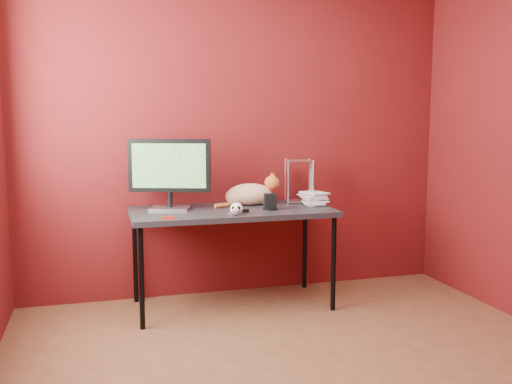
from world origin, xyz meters
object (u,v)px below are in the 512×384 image
object	(u,v)px
cat	(250,194)
skull_mug	(237,209)
speaker	(270,202)
monitor	(169,171)
book_stack	(305,136)
desk	(232,216)

from	to	relation	value
cat	skull_mug	world-z (taller)	cat
cat	speaker	size ratio (longest dim) A/B	4.48
monitor	speaker	size ratio (longest dim) A/B	4.91
monitor	book_stack	distance (m)	1.08
cat	skull_mug	distance (m)	0.47
speaker	book_stack	bearing A→B (deg)	35.25
cat	speaker	xyz separation A→B (m)	(0.09, -0.26, -0.03)
cat	book_stack	xyz separation A→B (m)	(0.42, -0.09, 0.45)
cat	skull_mug	bearing A→B (deg)	-114.46
desk	speaker	size ratio (longest dim) A/B	12.56
monitor	book_stack	xyz separation A→B (m)	(1.05, -0.02, 0.24)
cat	speaker	world-z (taller)	cat
desk	skull_mug	distance (m)	0.29
desk	skull_mug	xyz separation A→B (m)	(-0.03, -0.27, 0.10)
desk	cat	distance (m)	0.28
monitor	speaker	world-z (taller)	monitor
speaker	book_stack	size ratio (longest dim) A/B	0.11
desk	monitor	world-z (taller)	monitor
skull_mug	book_stack	distance (m)	0.86
desk	book_stack	size ratio (longest dim) A/B	1.40
cat	skull_mug	size ratio (longest dim) A/B	5.48
monitor	cat	distance (m)	0.67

